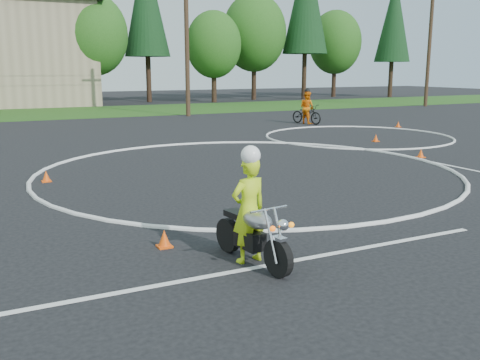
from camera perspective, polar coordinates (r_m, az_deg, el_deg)
name	(u,v)px	position (r m, az deg, el deg)	size (l,w,h in m)	color
ground	(303,192)	(13.13, 6.71, -1.24)	(120.00, 120.00, 0.00)	black
grass_strip	(89,112)	(38.47, -15.80, 7.01)	(120.00, 10.00, 0.02)	#1E4714
course_markings	(287,158)	(17.88, 5.00, 2.31)	(19.05, 19.05, 0.12)	silver
primary_motorcycle	(253,234)	(8.17, 1.42, -5.79)	(0.65, 1.87, 0.99)	black
rider_primary_grp	(249,206)	(8.17, 0.95, -2.84)	(0.66, 0.48, 1.83)	#BFE618
rider_second_grp	(307,111)	(29.30, 7.14, 7.28)	(1.21, 2.10, 1.91)	black
traffic_cones	(357,157)	(17.78, 12.32, 2.44)	(18.03, 13.14, 0.30)	#FB520D
treeline	(235,27)	(50.42, -0.58, 16.00)	(38.20, 8.10, 14.52)	#382619
utility_poles	(187,31)	(33.98, -5.71, 15.57)	(41.60, 1.12, 10.00)	#473321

